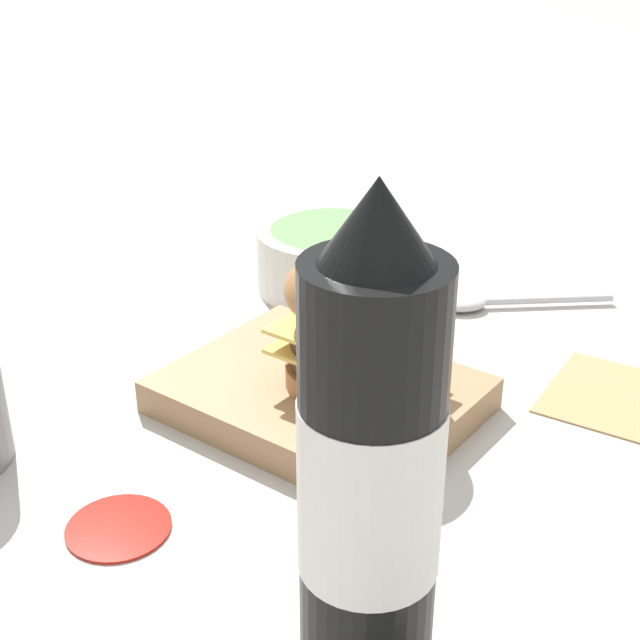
{
  "coord_description": "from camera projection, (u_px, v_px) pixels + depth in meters",
  "views": [
    {
      "loc": [
        -0.36,
        0.47,
        0.36
      ],
      "look_at": [
        -0.02,
        0.01,
        0.08
      ],
      "focal_mm": 50.0,
      "sensor_mm": 36.0,
      "label": 1
    }
  ],
  "objects": [
    {
      "name": "parchment_square",
      "position": [
        623.0,
        398.0,
        0.69
      ],
      "size": [
        0.12,
        0.12,
        0.0
      ],
      "color": "tan",
      "rests_on": "ground_plane"
    },
    {
      "name": "ketchup_bottle",
      "position": [
        371.0,
        467.0,
        0.41
      ],
      "size": [
        0.07,
        0.07,
        0.25
      ],
      "color": "black",
      "rests_on": "ground_plane"
    },
    {
      "name": "ground_plane",
      "position": [
        312.0,
        397.0,
        0.69
      ],
      "size": [
        6.0,
        6.0,
        0.0
      ],
      "primitive_type": "plane",
      "color": "#B7B2A8"
    },
    {
      "name": "serving_board",
      "position": [
        320.0,
        395.0,
        0.67
      ],
      "size": [
        0.22,
        0.17,
        0.03
      ],
      "color": "#A37A51",
      "rests_on": "ground_plane"
    },
    {
      "name": "burger",
      "position": [
        354.0,
        318.0,
        0.64
      ],
      "size": [
        0.1,
        0.1,
        0.1
      ],
      "color": "#9E6638",
      "rests_on": "serving_board"
    },
    {
      "name": "ketchup_puddle",
      "position": [
        119.0,
        527.0,
        0.55
      ],
      "size": [
        0.07,
        0.07,
        0.0
      ],
      "color": "#B21E14",
      "rests_on": "ground_plane"
    },
    {
      "name": "spoon",
      "position": [
        481.0,
        302.0,
        0.83
      ],
      "size": [
        0.14,
        0.13,
        0.01
      ],
      "rotation": [
        0.0,
        0.0,
        0.72
      ],
      "color": "silver",
      "rests_on": "ground_plane"
    },
    {
      "name": "side_bowl",
      "position": [
        334.0,
        257.0,
        0.87
      ],
      "size": [
        0.15,
        0.15,
        0.06
      ],
      "color": "silver",
      "rests_on": "ground_plane"
    }
  ]
}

